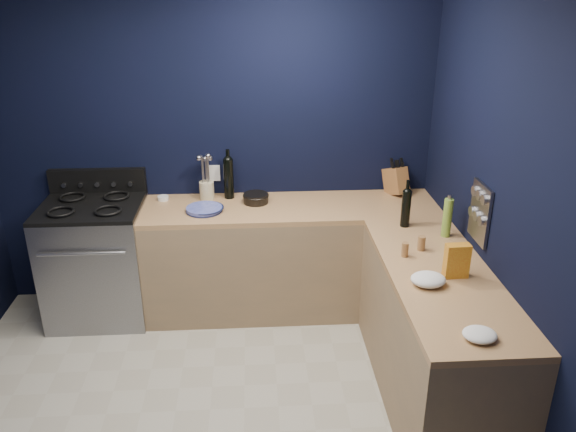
{
  "coord_description": "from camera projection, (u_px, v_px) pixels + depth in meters",
  "views": [
    {
      "loc": [
        0.31,
        -2.7,
        2.58
      ],
      "look_at": [
        0.55,
        1.0,
        1.0
      ],
      "focal_mm": 35.82,
      "sensor_mm": 36.0,
      "label": 1
    }
  ],
  "objects": [
    {
      "name": "wall_back",
      "position": [
        213.0,
        146.0,
        4.58
      ],
      "size": [
        3.5,
        0.02,
        2.6
      ],
      "primitive_type": "cube",
      "color": "black",
      "rests_on": "ground"
    },
    {
      "name": "wall_right",
      "position": [
        526.0,
        232.0,
        3.06
      ],
      "size": [
        0.02,
        3.5,
        2.6
      ],
      "primitive_type": "cube",
      "color": "black",
      "rests_on": "ground"
    },
    {
      "name": "cab_back",
      "position": [
        291.0,
        260.0,
        4.65
      ],
      "size": [
        2.3,
        0.63,
        0.86
      ],
      "primitive_type": "cube",
      "color": "#8D6F4E",
      "rests_on": "floor"
    },
    {
      "name": "top_back",
      "position": [
        291.0,
        208.0,
        4.48
      ],
      "size": [
        2.3,
        0.63,
        0.04
      ],
      "primitive_type": "cube",
      "color": "brown",
      "rests_on": "cab_back"
    },
    {
      "name": "cab_right",
      "position": [
        434.0,
        339.0,
        3.65
      ],
      "size": [
        0.63,
        1.67,
        0.86
      ],
      "primitive_type": "cube",
      "color": "#8D6F4E",
      "rests_on": "floor"
    },
    {
      "name": "top_right",
      "position": [
        441.0,
        277.0,
        3.47
      ],
      "size": [
        0.63,
        1.67,
        0.04
      ],
      "primitive_type": "cube",
      "color": "brown",
      "rests_on": "cab_right"
    },
    {
      "name": "gas_range",
      "position": [
        98.0,
        263.0,
        4.54
      ],
      "size": [
        0.76,
        0.66,
        0.92
      ],
      "primitive_type": "cube",
      "color": "gray",
      "rests_on": "floor"
    },
    {
      "name": "oven_door",
      "position": [
        88.0,
        284.0,
        4.25
      ],
      "size": [
        0.59,
        0.02,
        0.42
      ],
      "primitive_type": "cube",
      "color": "black",
      "rests_on": "gas_range"
    },
    {
      "name": "cooktop",
      "position": [
        90.0,
        207.0,
        4.35
      ],
      "size": [
        0.76,
        0.66,
        0.03
      ],
      "primitive_type": "cube",
      "color": "black",
      "rests_on": "gas_range"
    },
    {
      "name": "backguard",
      "position": [
        98.0,
        181.0,
        4.59
      ],
      "size": [
        0.76,
        0.06,
        0.2
      ],
      "primitive_type": "cube",
      "color": "black",
      "rests_on": "gas_range"
    },
    {
      "name": "spice_panel",
      "position": [
        480.0,
        213.0,
        3.61
      ],
      "size": [
        0.02,
        0.28,
        0.38
      ],
      "primitive_type": "cube",
      "color": "gray",
      "rests_on": "wall_right"
    },
    {
      "name": "wall_outlet",
      "position": [
        214.0,
        173.0,
        4.64
      ],
      "size": [
        0.09,
        0.02,
        0.13
      ],
      "primitive_type": "cube",
      "color": "white",
      "rests_on": "wall_back"
    },
    {
      "name": "plate_stack",
      "position": [
        204.0,
        209.0,
        4.36
      ],
      "size": [
        0.34,
        0.34,
        0.03
      ],
      "primitive_type": "cylinder",
      "rotation": [
        0.0,
        0.0,
        -0.26
      ],
      "color": "#3C469D",
      "rests_on": "top_back"
    },
    {
      "name": "ramekin",
      "position": [
        163.0,
        198.0,
        4.58
      ],
      "size": [
        0.11,
        0.11,
        0.03
      ],
      "primitive_type": "cylinder",
      "rotation": [
        0.0,
        0.0,
        0.4
      ],
      "color": "white",
      "rests_on": "top_back"
    },
    {
      "name": "utensil_crock",
      "position": [
        207.0,
        191.0,
        4.58
      ],
      "size": [
        0.15,
        0.15,
        0.15
      ],
      "primitive_type": "cylinder",
      "rotation": [
        0.0,
        0.0,
        -0.31
      ],
      "color": "beige",
      "rests_on": "top_back"
    },
    {
      "name": "wine_bottle_back",
      "position": [
        229.0,
        179.0,
        4.57
      ],
      "size": [
        0.09,
        0.09,
        0.32
      ],
      "primitive_type": "cylinder",
      "rotation": [
        0.0,
        0.0,
        0.17
      ],
      "color": "black",
      "rests_on": "top_back"
    },
    {
      "name": "lemon_basket",
      "position": [
        256.0,
        198.0,
        4.52
      ],
      "size": [
        0.25,
        0.25,
        0.07
      ],
      "primitive_type": "cylinder",
      "rotation": [
        0.0,
        0.0,
        0.33
      ],
      "color": "black",
      "rests_on": "top_back"
    },
    {
      "name": "knife_block",
      "position": [
        396.0,
        181.0,
        4.69
      ],
      "size": [
        0.21,
        0.28,
        0.26
      ],
      "primitive_type": "cube",
      "rotation": [
        -0.31,
        0.0,
        0.42
      ],
      "color": "brown",
      "rests_on": "top_back"
    },
    {
      "name": "wine_bottle_right",
      "position": [
        406.0,
        209.0,
        4.06
      ],
      "size": [
        0.08,
        0.08,
        0.27
      ],
      "primitive_type": "cylinder",
      "rotation": [
        0.0,
        0.0,
        -0.31
      ],
      "color": "black",
      "rests_on": "top_right"
    },
    {
      "name": "oil_bottle",
      "position": [
        447.0,
        218.0,
        3.91
      ],
      "size": [
        0.07,
        0.07,
        0.27
      ],
      "primitive_type": "cylinder",
      "rotation": [
        0.0,
        0.0,
        0.19
      ],
      "color": "olive",
      "rests_on": "top_right"
    },
    {
      "name": "spice_jar_near",
      "position": [
        405.0,
        250.0,
        3.66
      ],
      "size": [
        0.06,
        0.06,
        0.1
      ],
      "primitive_type": "cylinder",
      "rotation": [
        0.0,
        0.0,
        0.34
      ],
      "color": "olive",
      "rests_on": "top_right"
    },
    {
      "name": "spice_jar_far",
      "position": [
        421.0,
        243.0,
        3.74
      ],
      "size": [
        0.06,
        0.06,
        0.1
      ],
      "primitive_type": "cylinder",
      "rotation": [
        0.0,
        0.0,
        -0.17
      ],
      "color": "olive",
      "rests_on": "top_right"
    },
    {
      "name": "crouton_bag",
      "position": [
        457.0,
        261.0,
        3.39
      ],
      "size": [
        0.15,
        0.07,
        0.21
      ],
      "primitive_type": "cube",
      "rotation": [
        0.0,
        0.0,
        0.03
      ],
      "color": "#B02D0A",
      "rests_on": "top_right"
    },
    {
      "name": "towel_front",
      "position": [
        428.0,
        279.0,
        3.33
      ],
      "size": [
        0.21,
        0.19,
        0.07
      ],
      "primitive_type": "ellipsoid",
      "rotation": [
        0.0,
        0.0,
        0.06
      ],
      "color": "white",
      "rests_on": "top_right"
    },
    {
      "name": "towel_end",
      "position": [
        480.0,
        335.0,
        2.84
      ],
      "size": [
        0.17,
        0.16,
        0.05
      ],
      "primitive_type": "ellipsoid",
      "rotation": [
        0.0,
        0.0,
        0.01
      ],
      "color": "white",
      "rests_on": "top_right"
    }
  ]
}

